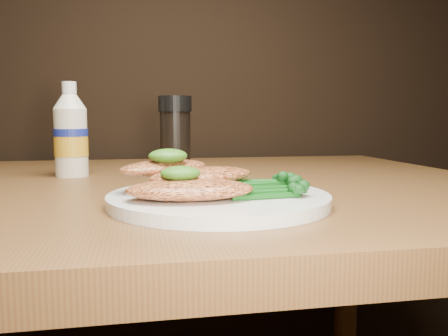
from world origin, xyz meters
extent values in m
cylinder|color=white|center=(0.12, 0.85, 0.76)|extent=(0.25, 0.25, 0.01)
ellipsoid|color=#E78249|center=(0.08, 0.82, 0.77)|extent=(0.14, 0.08, 0.02)
ellipsoid|color=#E78249|center=(0.10, 0.86, 0.78)|extent=(0.15, 0.11, 0.02)
ellipsoid|color=#E78249|center=(0.06, 0.89, 0.79)|extent=(0.13, 0.11, 0.02)
ellipsoid|color=#103608|center=(0.07, 0.83, 0.79)|extent=(0.05, 0.04, 0.02)
ellipsoid|color=#103608|center=(0.06, 0.88, 0.80)|extent=(0.06, 0.05, 0.02)
camera|label=1|loc=(0.03, 0.35, 0.85)|focal=36.97mm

